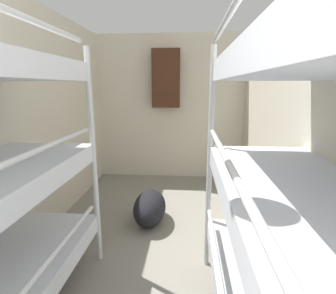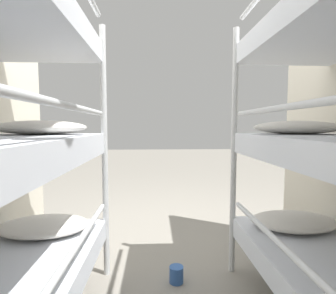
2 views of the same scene
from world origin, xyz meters
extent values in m
cube|color=beige|center=(1.24, 2.37, 1.18)|extent=(0.06, 4.87, 2.35)
cube|color=beige|center=(0.00, 4.78, 1.18)|extent=(2.53, 0.06, 2.35)
cylinder|color=silver|center=(-0.48, 2.44, 0.92)|extent=(0.04, 0.04, 1.84)
cylinder|color=silver|center=(-0.48, 1.51, 0.56)|extent=(0.03, 1.63, 0.03)
cylinder|color=silver|center=(-0.48, 1.51, 1.21)|extent=(0.03, 1.63, 0.03)
cylinder|color=silver|center=(0.48, 2.44, 0.92)|extent=(0.04, 0.04, 1.84)
cylinder|color=silver|center=(0.48, 1.51, 0.56)|extent=(0.03, 1.63, 0.03)
cube|color=silver|center=(0.84, 1.51, 1.00)|extent=(0.72, 1.91, 0.14)
cylinder|color=silver|center=(0.48, 1.51, 1.21)|extent=(0.03, 1.63, 0.03)
cube|color=silver|center=(0.84, 1.51, 1.65)|extent=(0.72, 1.91, 0.14)
cylinder|color=silver|center=(0.48, 1.51, 1.86)|extent=(0.03, 1.63, 0.03)
ellipsoid|color=black|center=(-0.12, 3.12, 0.18)|extent=(0.36, 0.63, 0.36)
cube|color=#472819|center=(-0.06, 4.63, 1.65)|extent=(0.44, 0.12, 0.90)
camera|label=1|loc=(0.30, 0.39, 1.54)|focal=28.00mm
camera|label=2|loc=(0.11, 2.51, 1.13)|focal=28.00mm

